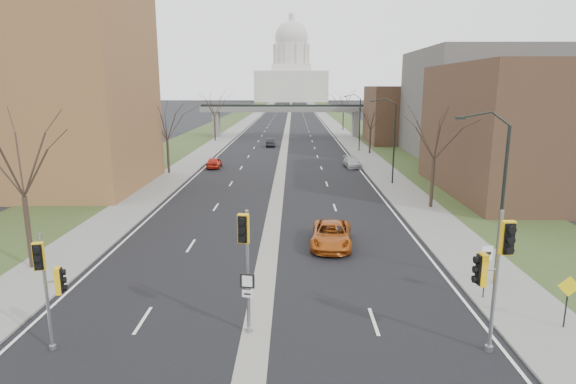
{
  "coord_description": "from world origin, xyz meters",
  "views": [
    {
      "loc": [
        1.51,
        -17.08,
        9.92
      ],
      "look_at": [
        1.22,
        8.68,
        4.27
      ],
      "focal_mm": 30.0,
      "sensor_mm": 36.0,
      "label": 1
    }
  ],
  "objects_px": {
    "car_left_far": "(271,142)",
    "car_right_mid": "(352,162)",
    "car_left_near": "(214,162)",
    "signal_pole_right": "(494,263)",
    "signal_pole_left": "(48,276)",
    "speed_limit_sign": "(486,262)",
    "car_right_near": "(332,235)",
    "signal_pole_median": "(245,251)",
    "warning_sign": "(568,294)"
  },
  "relations": [
    {
      "from": "car_left_far",
      "to": "car_right_near",
      "type": "xyz_separation_m",
      "value": [
        6.24,
        -52.02,
        0.06
      ]
    },
    {
      "from": "warning_sign",
      "to": "car_left_far",
      "type": "relative_size",
      "value": 0.54
    },
    {
      "from": "signal_pole_right",
      "to": "warning_sign",
      "type": "distance_m",
      "value": 4.85
    },
    {
      "from": "signal_pole_median",
      "to": "signal_pole_right",
      "type": "bearing_deg",
      "value": 2.48
    },
    {
      "from": "car_right_near",
      "to": "car_right_mid",
      "type": "bearing_deg",
      "value": 86.09
    },
    {
      "from": "warning_sign",
      "to": "car_right_mid",
      "type": "xyz_separation_m",
      "value": [
        -3.91,
        41.22,
        -0.96
      ]
    },
    {
      "from": "warning_sign",
      "to": "car_left_near",
      "type": "xyz_separation_m",
      "value": [
        -21.17,
        40.71,
        -0.9
      ]
    },
    {
      "from": "signal_pole_median",
      "to": "car_right_mid",
      "type": "relative_size",
      "value": 1.2
    },
    {
      "from": "car_left_near",
      "to": "car_right_near",
      "type": "relative_size",
      "value": 0.76
    },
    {
      "from": "car_left_near",
      "to": "signal_pole_left",
      "type": "bearing_deg",
      "value": 90.26
    },
    {
      "from": "speed_limit_sign",
      "to": "car_left_far",
      "type": "bearing_deg",
      "value": 89.84
    },
    {
      "from": "signal_pole_median",
      "to": "car_right_near",
      "type": "xyz_separation_m",
      "value": [
        4.3,
        11.35,
        -2.88
      ]
    },
    {
      "from": "speed_limit_sign",
      "to": "warning_sign",
      "type": "distance_m",
      "value": 3.66
    },
    {
      "from": "signal_pole_right",
      "to": "warning_sign",
      "type": "relative_size",
      "value": 2.46
    },
    {
      "from": "signal_pole_right",
      "to": "car_right_mid",
      "type": "xyz_separation_m",
      "value": [
        0.04,
        43.12,
        -3.02
      ]
    },
    {
      "from": "car_right_near",
      "to": "speed_limit_sign",
      "type": "bearing_deg",
      "value": -44.59
    },
    {
      "from": "warning_sign",
      "to": "car_left_near",
      "type": "bearing_deg",
      "value": 124.56
    },
    {
      "from": "signal_pole_median",
      "to": "signal_pole_right",
      "type": "distance_m",
      "value": 9.29
    },
    {
      "from": "signal_pole_left",
      "to": "speed_limit_sign",
      "type": "xyz_separation_m",
      "value": [
        18.11,
        4.78,
        -1.18
      ]
    },
    {
      "from": "speed_limit_sign",
      "to": "car_left_near",
      "type": "height_order",
      "value": "speed_limit_sign"
    },
    {
      "from": "car_left_near",
      "to": "car_left_far",
      "type": "distance_m",
      "value": 22.84
    },
    {
      "from": "signal_pole_left",
      "to": "warning_sign",
      "type": "height_order",
      "value": "signal_pole_left"
    },
    {
      "from": "signal_pole_median",
      "to": "car_right_mid",
      "type": "height_order",
      "value": "signal_pole_median"
    },
    {
      "from": "car_left_far",
      "to": "car_right_mid",
      "type": "relative_size",
      "value": 0.96
    },
    {
      "from": "warning_sign",
      "to": "car_right_mid",
      "type": "height_order",
      "value": "warning_sign"
    },
    {
      "from": "signal_pole_left",
      "to": "car_left_far",
      "type": "distance_m",
      "value": 64.89
    },
    {
      "from": "signal_pole_left",
      "to": "car_left_near",
      "type": "distance_m",
      "value": 42.69
    },
    {
      "from": "signal_pole_left",
      "to": "car_right_near",
      "type": "height_order",
      "value": "signal_pole_left"
    },
    {
      "from": "car_left_far",
      "to": "signal_pole_right",
      "type": "bearing_deg",
      "value": 100.36
    },
    {
      "from": "car_left_near",
      "to": "signal_pole_right",
      "type": "bearing_deg",
      "value": 111.16
    },
    {
      "from": "signal_pole_right",
      "to": "car_left_far",
      "type": "relative_size",
      "value": 1.34
    },
    {
      "from": "signal_pole_median",
      "to": "signal_pole_right",
      "type": "height_order",
      "value": "signal_pole_right"
    },
    {
      "from": "signal_pole_right",
      "to": "car_left_far",
      "type": "bearing_deg",
      "value": 97.35
    },
    {
      "from": "signal_pole_median",
      "to": "warning_sign",
      "type": "distance_m",
      "value": 13.33
    },
    {
      "from": "signal_pole_median",
      "to": "car_left_far",
      "type": "bearing_deg",
      "value": 102.09
    },
    {
      "from": "car_left_far",
      "to": "car_right_mid",
      "type": "height_order",
      "value": "car_left_far"
    },
    {
      "from": "signal_pole_median",
      "to": "car_right_near",
      "type": "relative_size",
      "value": 0.97
    },
    {
      "from": "signal_pole_left",
      "to": "car_right_mid",
      "type": "distance_m",
      "value": 46.21
    },
    {
      "from": "signal_pole_median",
      "to": "speed_limit_sign",
      "type": "bearing_deg",
      "value": 28.16
    },
    {
      "from": "warning_sign",
      "to": "car_left_far",
      "type": "distance_m",
      "value": 64.54
    },
    {
      "from": "signal_pole_left",
      "to": "signal_pole_median",
      "type": "xyz_separation_m",
      "value": [
        7.19,
        1.27,
        0.57
      ]
    },
    {
      "from": "car_left_near",
      "to": "car_right_mid",
      "type": "bearing_deg",
      "value": -179.17
    },
    {
      "from": "car_left_near",
      "to": "car_left_far",
      "type": "bearing_deg",
      "value": -106.25
    },
    {
      "from": "signal_pole_median",
      "to": "car_left_far",
      "type": "height_order",
      "value": "signal_pole_median"
    },
    {
      "from": "car_right_mid",
      "to": "car_left_near",
      "type": "bearing_deg",
      "value": 175.23
    },
    {
      "from": "car_left_far",
      "to": "car_left_near",
      "type": "bearing_deg",
      "value": 75.16
    },
    {
      "from": "signal_pole_left",
      "to": "car_right_mid",
      "type": "height_order",
      "value": "signal_pole_left"
    },
    {
      "from": "car_left_near",
      "to": "car_right_mid",
      "type": "distance_m",
      "value": 17.26
    },
    {
      "from": "warning_sign",
      "to": "car_left_near",
      "type": "height_order",
      "value": "warning_sign"
    },
    {
      "from": "speed_limit_sign",
      "to": "car_right_mid",
      "type": "bearing_deg",
      "value": 80.22
    }
  ]
}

